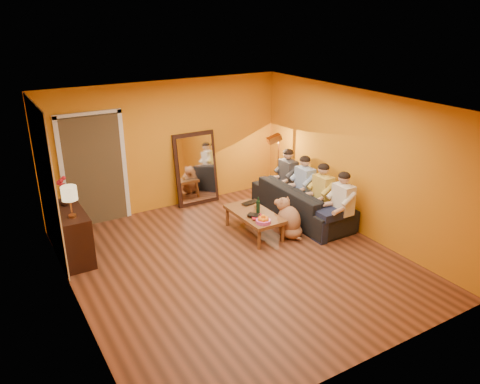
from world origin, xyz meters
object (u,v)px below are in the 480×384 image
dog (289,217)px  person_far_left (343,204)px  sideboard (72,234)px  coffee_table (254,223)px  table_lamp (70,202)px  person_mid_left (323,194)px  floor_lamp (278,168)px  laptop (252,203)px  mirror_frame (196,169)px  person_far_right (288,177)px  tumbler (256,207)px  vase (64,200)px  sofa (302,201)px  wine_bottle (258,205)px  person_mid_right (304,186)px

dog → person_far_left: size_ratio=0.60×
sideboard → coffee_table: size_ratio=0.97×
table_lamp → person_mid_left: 4.47m
floor_lamp → laptop: size_ratio=3.97×
mirror_frame → table_lamp: size_ratio=2.98×
person_mid_left → person_far_right: (0.00, 1.10, 0.00)m
table_lamp → floor_lamp: size_ratio=0.35×
sideboard → dog: bearing=-18.7°
sideboard → person_far_left: 4.68m
mirror_frame → laptop: size_ratio=4.19×
person_mid_left → tumbler: bearing=160.5°
person_far_right → vase: person_far_right is taller
sideboard → sofa: (4.24, -0.66, -0.09)m
wine_bottle → person_far_right: bearing=33.3°
table_lamp → dog: table_lamp is taller
person_far_left → laptop: bearing=133.6°
person_mid_left → tumbler: (-1.21, 0.43, -0.15)m
table_lamp → tumbler: size_ratio=5.56×
vase → person_mid_right: bearing=-10.5°
tumbler → person_mid_left: bearing=-19.5°
coffee_table → person_far_left: person_far_left is taller
mirror_frame → laptop: 1.62m
person_mid_left → wine_bottle: 1.31m
coffee_table → person_mid_right: person_mid_right is taller
person_mid_right → person_mid_left: bearing=-90.0°
laptop → sideboard: bearing=160.4°
mirror_frame → person_mid_left: bearing=-54.1°
person_mid_right → wine_bottle: (-1.28, -0.29, -0.03)m
table_lamp → tumbler: 3.25m
mirror_frame → floor_lamp: 1.73m
sofa → person_far_left: (0.13, -1.00, 0.28)m
table_lamp → dog: (3.53, -0.90, -0.74)m
tumbler → laptop: bearing=75.4°
mirror_frame → sofa: 2.30m
coffee_table → floor_lamp: floor_lamp is taller
sideboard → coffee_table: sideboard is taller
laptop → dog: bearing=-79.0°
table_lamp → person_far_right: size_ratio=0.42×
mirror_frame → dog: 2.43m
sideboard → coffee_table: bearing=-14.7°
coffee_table → floor_lamp: (1.30, 1.11, 0.51)m
floor_lamp → vase: (-4.34, -0.07, 0.22)m
sideboard → person_mid_right: size_ratio=0.97×
coffee_table → tumbler: (0.12, 0.12, 0.25)m
wine_bottle → vase: vase is taller
floor_lamp → person_far_right: (0.03, -0.32, -0.11)m
table_lamp → person_mid_right: table_lamp is taller
person_far_right → floor_lamp: bearing=95.3°
dog → person_mid_left: (0.84, 0.09, 0.24)m
person_far_left → person_mid_right: 1.10m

